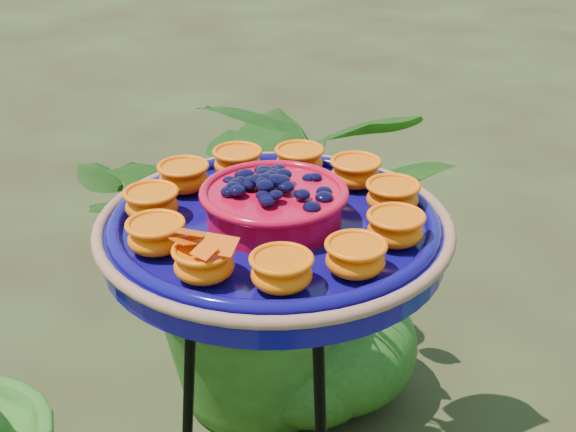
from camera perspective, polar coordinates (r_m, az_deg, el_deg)
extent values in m
torus|color=black|center=(1.05, -0.97, -2.92)|extent=(0.29, 0.29, 0.02)
cylinder|color=#0D075B|center=(1.03, -0.98, -1.42)|extent=(0.51, 0.51, 0.04)
torus|color=#945743|center=(1.02, -0.99, -0.56)|extent=(0.46, 0.46, 0.02)
torus|color=#0D075B|center=(1.02, -0.99, -0.36)|extent=(0.42, 0.42, 0.02)
cylinder|color=#BA0622|center=(1.01, -1.00, 0.62)|extent=(0.20, 0.20, 0.04)
torus|color=#BA0622|center=(1.00, -1.01, 1.71)|extent=(0.19, 0.19, 0.01)
ellipsoid|color=black|center=(1.00, -1.01, 2.01)|extent=(0.15, 0.15, 0.03)
ellipsoid|color=#FF6402|center=(0.97, 7.64, -1.07)|extent=(0.07, 0.07, 0.03)
cylinder|color=#E34B04|center=(0.96, 7.70, -0.18)|extent=(0.06, 0.06, 0.01)
ellipsoid|color=#FF6402|center=(1.05, 7.43, 1.19)|extent=(0.07, 0.07, 0.03)
cylinder|color=#E34B04|center=(1.04, 7.48, 2.03)|extent=(0.06, 0.06, 0.01)
ellipsoid|color=#FF6402|center=(1.12, 4.82, 2.93)|extent=(0.07, 0.07, 0.03)
cylinder|color=#E34B04|center=(1.11, 4.86, 3.73)|extent=(0.06, 0.06, 0.01)
ellipsoid|color=#FF6402|center=(1.15, 0.82, 3.80)|extent=(0.07, 0.07, 0.03)
cylinder|color=#E34B04|center=(1.15, 0.82, 4.58)|extent=(0.06, 0.06, 0.01)
ellipsoid|color=#FF6402|center=(1.15, -3.59, 3.68)|extent=(0.07, 0.07, 0.03)
cylinder|color=#E34B04|center=(1.14, -3.62, 4.46)|extent=(0.06, 0.06, 0.01)
ellipsoid|color=#FF6402|center=(1.11, -7.42, 2.58)|extent=(0.07, 0.07, 0.03)
cylinder|color=#E34B04|center=(1.10, -7.47, 3.38)|extent=(0.06, 0.06, 0.01)
ellipsoid|color=#FF6402|center=(1.04, -9.65, 0.68)|extent=(0.07, 0.07, 0.03)
cylinder|color=#E34B04|center=(1.03, -9.73, 1.53)|extent=(0.06, 0.06, 0.01)
ellipsoid|color=#FF6402|center=(0.96, -9.34, -1.60)|extent=(0.07, 0.07, 0.03)
cylinder|color=#E34B04|center=(0.95, -9.42, -0.70)|extent=(0.06, 0.06, 0.01)
ellipsoid|color=#FF6402|center=(0.90, -5.99, -3.53)|extent=(0.07, 0.07, 0.03)
cylinder|color=#E34B04|center=(0.89, -6.04, -2.59)|extent=(0.06, 0.06, 0.01)
ellipsoid|color=#FF6402|center=(0.88, -0.46, -4.19)|extent=(0.07, 0.07, 0.03)
cylinder|color=#E34B04|center=(0.87, -0.47, -3.23)|extent=(0.06, 0.06, 0.01)
ellipsoid|color=#FF6402|center=(0.91, 4.82, -3.17)|extent=(0.07, 0.07, 0.03)
cylinder|color=#E34B04|center=(0.90, 4.86, -2.23)|extent=(0.06, 0.06, 0.01)
cylinder|color=black|center=(0.88, -6.07, -2.04)|extent=(0.02, 0.03, 0.00)
cube|color=#FF5B05|center=(0.90, -6.85, -1.19)|extent=(0.05, 0.04, 0.01)
cube|color=#FF5B05|center=(0.87, -4.93, -2.06)|extent=(0.05, 0.04, 0.01)
imported|color=#244913|center=(1.92, -1.11, -1.87)|extent=(1.06, 1.03, 0.90)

